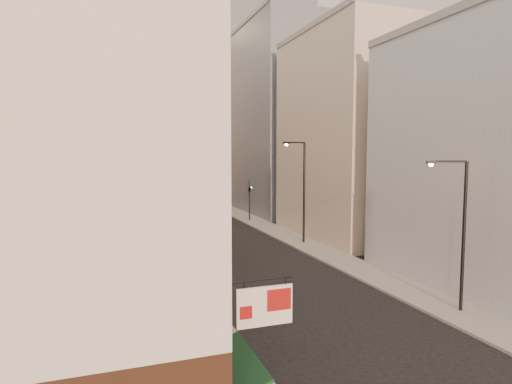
# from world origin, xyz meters

# --- Properties ---
(sidewalk_left) EXTENTS (3.00, 140.00, 0.15)m
(sidewalk_left) POSITION_xyz_m (-6.50, 55.00, 0.07)
(sidewalk_left) COLOR gray
(sidewalk_left) RESTS_ON ground
(sidewalk_right) EXTENTS (3.00, 140.00, 0.15)m
(sidewalk_right) POSITION_xyz_m (6.50, 55.00, 0.07)
(sidewalk_right) COLOR gray
(sidewalk_right) RESTS_ON ground
(near_building_left) EXTENTS (8.30, 23.04, 12.30)m
(near_building_left) POSITION_xyz_m (-10.99, 9.00, 6.02)
(near_building_left) COLOR brown
(near_building_left) RESTS_ON ground
(left_bldg_beige) EXTENTS (8.00, 12.00, 16.00)m
(left_bldg_beige) POSITION_xyz_m (-12.00, 26.00, 8.00)
(left_bldg_beige) COLOR #B6A490
(left_bldg_beige) RESTS_ON ground
(left_bldg_grey) EXTENTS (8.00, 16.00, 20.00)m
(left_bldg_grey) POSITION_xyz_m (-12.00, 42.00, 10.00)
(left_bldg_grey) COLOR #95969B
(left_bldg_grey) RESTS_ON ground
(left_bldg_tan) EXTENTS (8.00, 18.00, 17.00)m
(left_bldg_tan) POSITION_xyz_m (-12.00, 60.00, 8.50)
(left_bldg_tan) COLOR tan
(left_bldg_tan) RESTS_ON ground
(left_bldg_wingrid) EXTENTS (8.00, 20.00, 24.00)m
(left_bldg_wingrid) POSITION_xyz_m (-12.00, 80.00, 12.00)
(left_bldg_wingrid) COLOR gray
(left_bldg_wingrid) RESTS_ON ground
(right_bldg_grey) EXTENTS (8.00, 16.00, 16.00)m
(right_bldg_grey) POSITION_xyz_m (12.00, 12.00, 8.00)
(right_bldg_grey) COLOR #95969B
(right_bldg_grey) RESTS_ON ground
(right_bldg_beige) EXTENTS (8.00, 16.00, 20.00)m
(right_bldg_beige) POSITION_xyz_m (12.00, 30.00, 10.00)
(right_bldg_beige) COLOR #B6A490
(right_bldg_beige) RESTS_ON ground
(right_bldg_wingrid) EXTENTS (8.00, 20.00, 26.00)m
(right_bldg_wingrid) POSITION_xyz_m (12.00, 50.00, 13.00)
(right_bldg_wingrid) COLOR gray
(right_bldg_wingrid) RESTS_ON ground
(highrise) EXTENTS (21.00, 23.00, 51.20)m
(highrise) POSITION_xyz_m (18.00, 78.00, 25.66)
(highrise) COLOR gray
(highrise) RESTS_ON ground
(clock_tower) EXTENTS (14.00, 14.00, 44.90)m
(clock_tower) POSITION_xyz_m (-1.00, 92.00, 17.63)
(clock_tower) COLOR tan
(clock_tower) RESTS_ON ground
(white_tower) EXTENTS (8.00, 8.00, 41.50)m
(white_tower) POSITION_xyz_m (10.00, 78.00, 18.61)
(white_tower) COLOR silver
(white_tower) RESTS_ON ground
(streetlamp_near) EXTENTS (1.96, 0.97, 7.95)m
(streetlamp_near) POSITION_xyz_m (6.60, 9.45, 4.54)
(streetlamp_near) COLOR black
(streetlamp_near) RESTS_ON ground
(streetlamp_mid) EXTENTS (2.41, 0.78, 9.36)m
(streetlamp_mid) POSITION_xyz_m (6.37, 27.73, 5.35)
(streetlamp_mid) COLOR black
(streetlamp_mid) RESTS_ON ground
(streetlamp_far) EXTENTS (2.61, 0.79, 10.08)m
(streetlamp_far) POSITION_xyz_m (6.20, 52.43, 5.76)
(streetlamp_far) COLOR black
(streetlamp_far) RESTS_ON ground
(traffic_light_left) EXTENTS (0.52, 0.38, 5.00)m
(traffic_light_left) POSITION_xyz_m (-7.01, 43.59, 3.46)
(traffic_light_left) COLOR black
(traffic_light_left) RESTS_ON ground
(traffic_light_right) EXTENTS (0.67, 0.67, 5.00)m
(traffic_light_right) POSITION_xyz_m (6.05, 41.96, 3.72)
(traffic_light_right) COLOR black
(traffic_light_right) RESTS_ON ground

